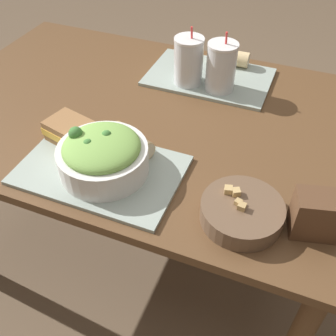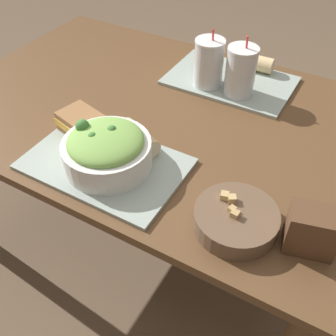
{
  "view_description": "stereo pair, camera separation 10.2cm",
  "coord_description": "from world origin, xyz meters",
  "px_view_note": "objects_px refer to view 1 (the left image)",
  "views": [
    {
      "loc": [
        0.5,
        -0.99,
        1.47
      ],
      "look_at": [
        0.22,
        -0.3,
        0.77
      ],
      "focal_mm": 42.0,
      "sensor_mm": 36.0,
      "label": 1
    },
    {
      "loc": [
        0.59,
        -0.94,
        1.47
      ],
      "look_at": [
        0.22,
        -0.3,
        0.77
      ],
      "focal_mm": 42.0,
      "sensor_mm": 36.0,
      "label": 2
    }
  ],
  "objects_px": {
    "baguette_near": "(132,141)",
    "drink_cup_red": "(221,68)",
    "soup_bowl": "(242,211)",
    "salad_bowl": "(103,155)",
    "baguette_far": "(233,58)",
    "chip_bag": "(317,215)",
    "sandwich_near": "(70,131)",
    "drink_cup_dark": "(188,62)"
  },
  "relations": [
    {
      "from": "baguette_far",
      "to": "baguette_near",
      "type": "bearing_deg",
      "value": 164.97
    },
    {
      "from": "baguette_far",
      "to": "drink_cup_dark",
      "type": "bearing_deg",
      "value": 145.94
    },
    {
      "from": "soup_bowl",
      "to": "chip_bag",
      "type": "bearing_deg",
      "value": 9.43
    },
    {
      "from": "soup_bowl",
      "to": "baguette_far",
      "type": "height_order",
      "value": "same"
    },
    {
      "from": "sandwich_near",
      "to": "chip_bag",
      "type": "distance_m",
      "value": 0.73
    },
    {
      "from": "salad_bowl",
      "to": "chip_bag",
      "type": "relative_size",
      "value": 1.94
    },
    {
      "from": "baguette_near",
      "to": "baguette_far",
      "type": "distance_m",
      "value": 0.62
    },
    {
      "from": "chip_bag",
      "to": "baguette_far",
      "type": "bearing_deg",
      "value": 104.66
    },
    {
      "from": "drink_cup_red",
      "to": "baguette_near",
      "type": "bearing_deg",
      "value": -109.25
    },
    {
      "from": "baguette_near",
      "to": "chip_bag",
      "type": "distance_m",
      "value": 0.54
    },
    {
      "from": "sandwich_near",
      "to": "soup_bowl",
      "type": "bearing_deg",
      "value": 3.3
    },
    {
      "from": "salad_bowl",
      "to": "soup_bowl",
      "type": "distance_m",
      "value": 0.4
    },
    {
      "from": "sandwich_near",
      "to": "drink_cup_red",
      "type": "bearing_deg",
      "value": 66.73
    },
    {
      "from": "drink_cup_dark",
      "to": "drink_cup_red",
      "type": "height_order",
      "value": "drink_cup_red"
    },
    {
      "from": "sandwich_near",
      "to": "baguette_near",
      "type": "relative_size",
      "value": 0.99
    },
    {
      "from": "drink_cup_red",
      "to": "chip_bag",
      "type": "height_order",
      "value": "drink_cup_red"
    },
    {
      "from": "sandwich_near",
      "to": "salad_bowl",
      "type": "bearing_deg",
      "value": -13.78
    },
    {
      "from": "salad_bowl",
      "to": "baguette_far",
      "type": "relative_size",
      "value": 1.96
    },
    {
      "from": "sandwich_near",
      "to": "drink_cup_red",
      "type": "distance_m",
      "value": 0.56
    },
    {
      "from": "soup_bowl",
      "to": "drink_cup_dark",
      "type": "distance_m",
      "value": 0.64
    },
    {
      "from": "drink_cup_red",
      "to": "soup_bowl",
      "type": "bearing_deg",
      "value": -68.27
    },
    {
      "from": "baguette_far",
      "to": "chip_bag",
      "type": "bearing_deg",
      "value": -152.73
    },
    {
      "from": "drink_cup_dark",
      "to": "chip_bag",
      "type": "relative_size",
      "value": 1.65
    },
    {
      "from": "soup_bowl",
      "to": "baguette_near",
      "type": "xyz_separation_m",
      "value": [
        -0.36,
        0.13,
        0.01
      ]
    },
    {
      "from": "salad_bowl",
      "to": "chip_bag",
      "type": "distance_m",
      "value": 0.56
    },
    {
      "from": "baguette_far",
      "to": "soup_bowl",
      "type": "bearing_deg",
      "value": -164.9
    },
    {
      "from": "drink_cup_dark",
      "to": "chip_bag",
      "type": "distance_m",
      "value": 0.72
    },
    {
      "from": "drink_cup_dark",
      "to": "drink_cup_red",
      "type": "xyz_separation_m",
      "value": [
        0.12,
        0.0,
        0.0
      ]
    },
    {
      "from": "soup_bowl",
      "to": "drink_cup_red",
      "type": "distance_m",
      "value": 0.59
    },
    {
      "from": "salad_bowl",
      "to": "drink_cup_red",
      "type": "bearing_deg",
      "value": 71.51
    },
    {
      "from": "baguette_near",
      "to": "baguette_far",
      "type": "xyz_separation_m",
      "value": [
        0.14,
        0.6,
        0.0
      ]
    },
    {
      "from": "salad_bowl",
      "to": "chip_bag",
      "type": "bearing_deg",
      "value": 0.81
    },
    {
      "from": "salad_bowl",
      "to": "drink_cup_dark",
      "type": "distance_m",
      "value": 0.53
    },
    {
      "from": "soup_bowl",
      "to": "baguette_near",
      "type": "bearing_deg",
      "value": 159.96
    },
    {
      "from": "salad_bowl",
      "to": "soup_bowl",
      "type": "xyz_separation_m",
      "value": [
        0.39,
        -0.02,
        -0.04
      ]
    },
    {
      "from": "soup_bowl",
      "to": "drink_cup_dark",
      "type": "relative_size",
      "value": 0.98
    },
    {
      "from": "baguette_far",
      "to": "drink_cup_red",
      "type": "relative_size",
      "value": 0.59
    },
    {
      "from": "baguette_far",
      "to": "drink_cup_dark",
      "type": "xyz_separation_m",
      "value": [
        -0.12,
        -0.19,
        0.05
      ]
    },
    {
      "from": "baguette_far",
      "to": "chip_bag",
      "type": "xyz_separation_m",
      "value": [
        0.39,
        -0.7,
        0.02
      ]
    },
    {
      "from": "drink_cup_dark",
      "to": "drink_cup_red",
      "type": "relative_size",
      "value": 0.99
    },
    {
      "from": "baguette_near",
      "to": "drink_cup_red",
      "type": "relative_size",
      "value": 0.74
    },
    {
      "from": "baguette_near",
      "to": "soup_bowl",
      "type": "bearing_deg",
      "value": -86.3
    }
  ]
}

